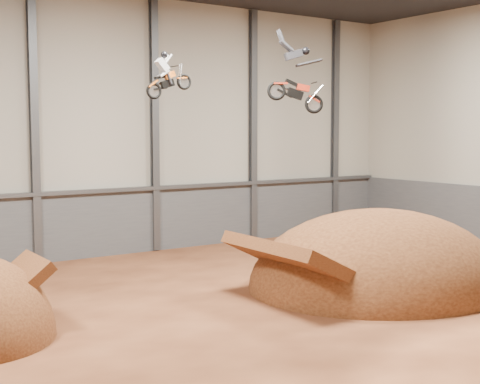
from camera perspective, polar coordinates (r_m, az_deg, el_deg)
name	(u,v)px	position (r m, az deg, el deg)	size (l,w,h in m)	color
floor	(263,322)	(23.95, 1.96, -11.06)	(40.00, 40.00, 0.00)	#4E2614
back_wall	(96,125)	(36.20, -12.18, 5.57)	(40.00, 0.10, 14.00)	#A39E90
lower_band_back	(99,224)	(36.45, -11.96, -2.71)	(39.80, 0.18, 3.50)	#4B4E52
steel_rail	(99,191)	(36.11, -11.93, 0.09)	(39.80, 0.35, 0.20)	#47494F
steel_column_2	(34,125)	(34.90, -17.16, 5.47)	(0.40, 0.36, 13.90)	#47494F
steel_column_3	(155,126)	(37.40, -7.30, 5.63)	(0.40, 0.36, 13.90)	#47494F
steel_column_4	(253,126)	(40.84, 1.11, 5.64)	(0.40, 0.36, 13.90)	#47494F
steel_column_5	(335,127)	(45.01, 8.10, 5.55)	(0.40, 0.36, 13.90)	#47494F
landing_ramp	(377,286)	(29.88, 11.65, -7.87)	(11.64, 10.30, 6.72)	#422110
fmx_rider_a	(171,71)	(26.09, -5.90, 10.25)	(1.95, 0.74, 1.76)	orange
fmx_rider_b	(293,72)	(27.74, 4.51, 10.14)	(3.21, 0.92, 2.75)	red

